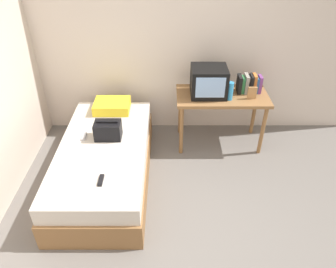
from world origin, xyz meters
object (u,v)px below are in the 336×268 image
Objects in this scene: tv at (208,81)px; water_bottle at (229,91)px; pillow at (111,106)px; book_row at (248,84)px; remote_dark at (100,180)px; bed at (104,162)px; magazine at (79,169)px; handbag at (107,130)px; picture_frame at (251,93)px; desk at (221,101)px; remote_silver at (83,137)px.

tv reaches higher than water_bottle.
tv is at bearing -0.50° from pillow.
remote_dark is at bearing -140.01° from book_row.
remote_dark is at bearing -81.92° from bed.
handbag is at bearing 69.03° from magazine.
water_bottle is at bearing -143.02° from book_row.
remote_dark is at bearing -139.47° from water_bottle.
water_bottle is at bearing -175.66° from picture_frame.
remote_dark is (0.08, -0.59, 0.27)m from bed.
remote_dark is (-1.69, -1.23, -0.30)m from picture_frame.
handbag is at bearing -158.37° from book_row.
handbag is (0.05, 0.14, 0.36)m from bed.
handbag reaches higher than magazine.
handbag is at bearing -85.77° from pillow.
picture_frame is 2.11m from remote_dark.
tv is at bearing 178.37° from desk.
bed is 0.82m from pillow.
bed is 12.82× the size of remote_dark.
picture_frame is 1.10× the size of remote_silver.
book_row is at bearing 1.92° from pillow.
tv reaches higher than pillow.
picture_frame is at bearing -17.30° from desk.
water_bottle is 0.79× the size of magazine.
remote_dark is 1.08× the size of remote_silver.
pillow is at bearing 179.35° from desk.
remote_dark is (-1.34, -1.33, -0.13)m from desk.
pillow is (-1.24, 0.01, -0.35)m from tv.
bed is 1.60m from tv.
desk is 4.00× the size of magazine.
book_row is at bearing 18.72° from remote_silver.
remote_dark is (-1.41, -1.20, -0.34)m from water_bottle.
remote_silver reaches higher than bed.
handbag is 1.92× the size of remote_dark.
pillow is at bearing 82.00° from magazine.
book_row reaches higher than water_bottle.
remote_silver is at bearing 179.77° from handbag.
tv reaches higher than bed.
handbag is (-1.71, -0.68, -0.25)m from book_row.
bed is 1.97m from picture_frame.
tv reaches higher than book_row.
remote_silver is (-1.48, -0.61, -0.41)m from tv.
bed is at bearing 98.08° from remote_dark.
tv is 1.29m from pillow.
bed is 1.73m from water_bottle.
desk is 8.06× the size of remote_silver.
pillow is (-1.76, 0.12, -0.25)m from picture_frame.
tv is (1.24, 0.75, 0.67)m from bed.
magazine is at bearing -148.21° from water_bottle.
pillow is (-1.76, -0.06, -0.29)m from book_row.
tv is at bearing -172.39° from book_row.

